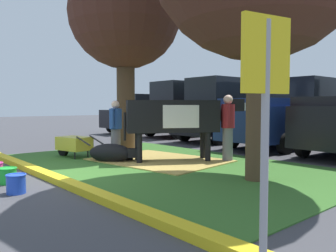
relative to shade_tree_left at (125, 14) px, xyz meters
name	(u,v)px	position (x,y,z in m)	size (l,w,h in m)	color
ground_plane	(65,175)	(2.00, -2.86, -4.17)	(80.00, 80.00, 0.00)	#424247
grass_island	(165,165)	(2.47, -0.55, -4.16)	(8.39, 5.17, 0.02)	#386B28
curb_yellow	(55,178)	(2.47, -3.28, -4.11)	(9.59, 0.24, 0.12)	yellow
hay_bedding	(159,160)	(1.96, -0.30, -4.15)	(3.20, 2.40, 0.04)	tan
shade_tree_left	(125,14)	(0.00, 0.00, 0.00)	(3.39, 3.39, 5.93)	#4C3823
cow_holstein	(177,117)	(2.30, -0.01, -3.02)	(1.98, 2.85, 1.61)	black
calf_lying	(112,153)	(1.34, -1.33, -3.94)	(1.22, 1.08, 0.48)	black
person_handler	(228,126)	(3.17, 0.96, -3.26)	(0.36, 0.44, 1.70)	slate
person_visitor_near	(116,128)	(0.77, -0.86, -3.34)	(0.35, 0.44, 1.57)	slate
wheelbarrow	(74,144)	(-0.05, -1.69, -3.79)	(1.62, 0.82, 0.63)	gold
parking_sign	(265,101)	(7.30, -3.68, -2.71)	(0.13, 0.44, 2.08)	#99999E
bucket_green	(8,175)	(2.10, -4.01, -4.02)	(0.34, 0.34, 0.30)	green
bucket_blue	(16,183)	(2.93, -4.12, -4.01)	(0.32, 0.32, 0.32)	blue
sedan_silver	(144,114)	(-5.81, 5.06, -3.19)	(2.07, 4.42, 2.02)	black
suv_dark_grey	(187,109)	(-2.92, 5.42, -2.90)	(2.17, 4.63, 2.52)	maroon
suv_black	(227,110)	(-0.29, 5.13, -2.90)	(2.17, 4.63, 2.52)	black
pickup_truck_maroon	(289,115)	(2.44, 5.17, -3.06)	(2.28, 5.43, 2.42)	navy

